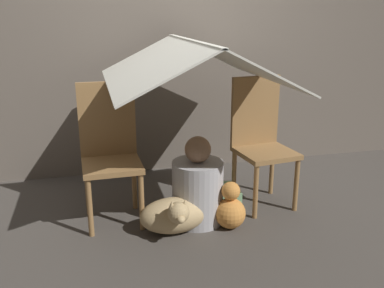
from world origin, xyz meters
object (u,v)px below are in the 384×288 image
(chair_left, at_px, (110,149))
(person_front, at_px, (198,188))
(dog, at_px, (174,215))
(chair_right, at_px, (261,138))

(chair_left, xyz_separation_m, person_front, (0.58, -0.22, -0.27))
(chair_left, xyz_separation_m, dog, (0.38, -0.35, -0.39))
(chair_right, height_order, person_front, chair_right)
(chair_right, xyz_separation_m, dog, (-0.75, -0.35, -0.39))
(chair_right, bearing_deg, dog, -162.36)
(chair_left, xyz_separation_m, chair_right, (1.13, -0.00, 0.00))
(dog, bearing_deg, chair_right, 25.18)
(chair_right, relative_size, person_front, 1.55)
(chair_left, height_order, dog, chair_left)
(person_front, relative_size, dog, 1.38)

